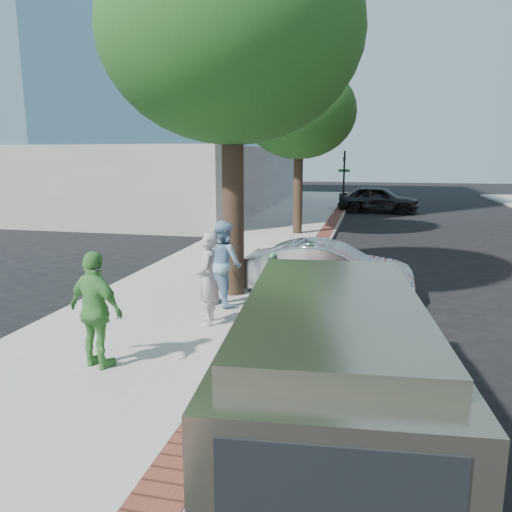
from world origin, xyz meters
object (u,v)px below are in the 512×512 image
(person_officer, at_px, (224,263))
(bg_car, at_px, (378,199))
(person_gray, at_px, (208,278))
(van, at_px, (331,360))
(sedan_silver, at_px, (328,269))
(parking_meter, at_px, (273,273))
(person_green, at_px, (96,310))

(person_officer, distance_m, bg_car, 21.82)
(person_gray, xyz_separation_m, van, (2.74, -3.51, -0.01))
(sedan_silver, bearing_deg, parking_meter, 165.65)
(parking_meter, xyz_separation_m, van, (1.47, -3.78, -0.12))
(person_gray, bearing_deg, parking_meter, 87.15)
(van, bearing_deg, person_officer, 114.73)
(van, bearing_deg, person_green, 158.64)
(parking_meter, xyz_separation_m, person_green, (-2.32, -2.67, -0.10))
(person_officer, bearing_deg, bg_car, -57.72)
(person_gray, relative_size, person_green, 0.99)
(van, bearing_deg, parking_meter, 106.06)
(sedan_silver, relative_size, bg_car, 0.85)
(parking_meter, bearing_deg, person_gray, -168.06)
(person_gray, bearing_deg, bg_car, 156.43)
(bg_car, bearing_deg, person_gray, 177.34)
(person_gray, height_order, bg_car, person_gray)
(person_green, relative_size, sedan_silver, 0.45)
(person_officer, height_order, van, person_officer)
(person_green, xyz_separation_m, van, (3.79, -1.10, -0.01))
(person_officer, bearing_deg, person_gray, 134.94)
(person_officer, xyz_separation_m, person_green, (-0.98, -3.79, -0.02))
(person_green, bearing_deg, bg_car, -81.68)
(parking_meter, height_order, person_officer, person_officer)
(sedan_silver, bearing_deg, person_gray, 148.12)
(sedan_silver, relative_size, van, 0.76)
(person_gray, xyz_separation_m, bg_car, (3.54, 22.90, -0.26))
(person_gray, height_order, sedan_silver, person_gray)
(person_green, bearing_deg, sedan_silver, -101.28)
(person_green, bearing_deg, van, -177.60)
(sedan_silver, xyz_separation_m, van, (0.61, -6.64, 0.40))
(parking_meter, distance_m, sedan_silver, 3.04)
(bg_car, bearing_deg, parking_meter, -179.60)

